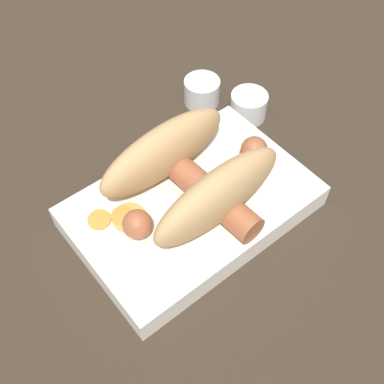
# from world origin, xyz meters

# --- Properties ---
(ground_plane) EXTENTS (3.00, 3.00, 0.00)m
(ground_plane) POSITION_xyz_m (0.00, 0.00, 0.00)
(ground_plane) COLOR #33281E
(food_tray) EXTENTS (0.23, 0.15, 0.03)m
(food_tray) POSITION_xyz_m (0.00, 0.00, 0.01)
(food_tray) COLOR silver
(food_tray) RESTS_ON ground_plane
(bread_roll) EXTENTS (0.16, 0.12, 0.06)m
(bread_roll) POSITION_xyz_m (0.00, 0.01, 0.06)
(bread_roll) COLOR tan
(bread_roll) RESTS_ON food_tray
(sausage) EXTENTS (0.17, 0.15, 0.03)m
(sausage) POSITION_xyz_m (0.01, -0.00, 0.04)
(sausage) COLOR #9E5638
(sausage) RESTS_ON food_tray
(pickled_veggies) EXTENTS (0.06, 0.05, 0.00)m
(pickled_veggies) POSITION_xyz_m (-0.07, 0.02, 0.03)
(pickled_veggies) COLOR #F99E4C
(pickled_veggies) RESTS_ON food_tray
(condiment_cup_near) EXTENTS (0.04, 0.04, 0.03)m
(condiment_cup_near) POSITION_xyz_m (0.14, 0.07, 0.01)
(condiment_cup_near) COLOR silver
(condiment_cup_near) RESTS_ON ground_plane
(condiment_cup_far) EXTENTS (0.04, 0.04, 0.03)m
(condiment_cup_far) POSITION_xyz_m (0.12, 0.13, 0.01)
(condiment_cup_far) COLOR silver
(condiment_cup_far) RESTS_ON ground_plane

